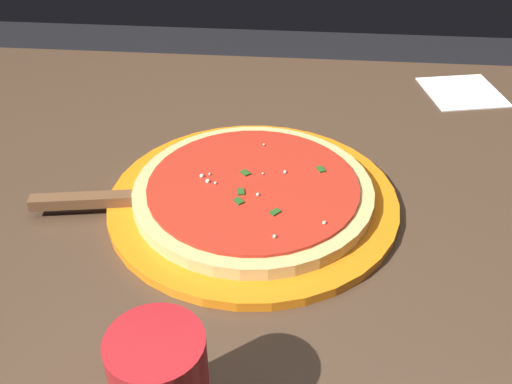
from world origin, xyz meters
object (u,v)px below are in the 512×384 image
Objects in this scene: serving_plate at (256,201)px; napkin_loose_left at (462,92)px; pizza at (256,191)px; pizza_server at (118,200)px.

serving_plate is 2.93× the size of napkin_loose_left.
pizza is 0.17m from pizza_server.
napkin_loose_left is (-0.32, -0.34, -0.01)m from serving_plate.
pizza reaches higher than serving_plate.
pizza_server is 0.61m from napkin_loose_left.
pizza is 1.31× the size of pizza_server.
serving_plate is 0.17m from pizza_server.
pizza_server is at bearing 37.41° from napkin_loose_left.
serving_plate is at bearing 47.13° from napkin_loose_left.
napkin_loose_left is (-0.48, -0.37, -0.02)m from pizza_server.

